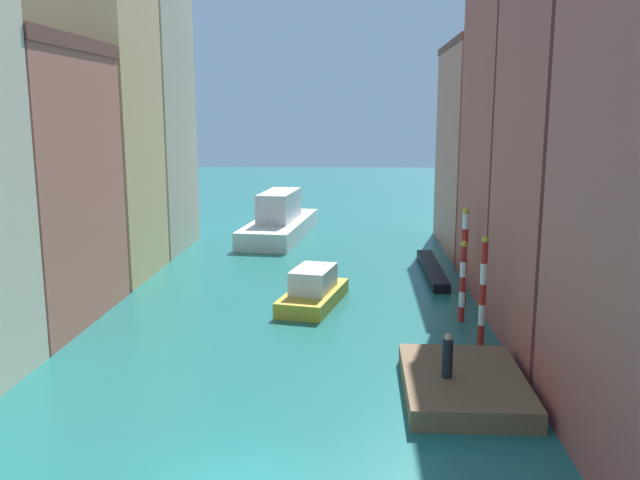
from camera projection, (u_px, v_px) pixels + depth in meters
ground_plane at (308, 270)px, 41.05m from camera, size 154.00×154.00×0.00m
building_left_1 at (11, 183)px, 30.02m from camera, size 7.16×9.44×12.72m
building_left_2 at (82, 81)px, 37.56m from camera, size 7.16×7.31×22.35m
building_left_3 at (131, 112)px, 45.73m from camera, size 7.16×8.19×18.92m
building_right_1 at (611, 85)px, 25.29m from camera, size 7.16×8.52×20.99m
building_right_2 at (544, 95)px, 34.42m from camera, size 7.16×9.62×20.65m
building_right_3 at (497, 148)px, 46.06m from camera, size 7.16×12.24×14.12m
waterfront_dock at (463, 384)px, 22.93m from camera, size 4.06×5.96×0.70m
person_on_dock at (447, 357)px, 22.48m from camera, size 0.36×0.36×1.55m
mooring_pole_0 at (483, 290)px, 27.35m from camera, size 0.29×0.29×4.59m
mooring_pole_1 at (463, 281)px, 30.57m from camera, size 0.30×0.30×3.78m
mooring_pole_2 at (464, 255)px, 33.36m from camera, size 0.35×0.35×4.89m
vaporetto_white at (280, 221)px, 51.66m from camera, size 5.10×12.80×3.52m
gondola_black at (432, 270)px, 39.91m from camera, size 1.06×9.00×0.53m
motorboat_0 at (313, 290)px, 33.46m from camera, size 3.45×6.03×1.90m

